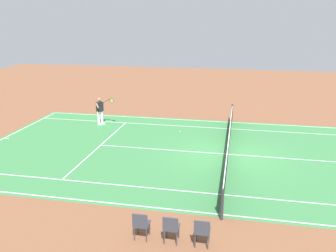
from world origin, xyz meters
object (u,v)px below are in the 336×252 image
Objects in this scene: tennis_net at (229,145)px; tennis_player_near at (100,109)px; tennis_ball at (180,131)px; spectator_chair_0 at (202,230)px; spectator_chair_1 at (171,227)px; spectator_chair_2 at (141,223)px.

tennis_net is 6.89× the size of tennis_player_near.
tennis_player_near reaches higher than tennis_ball.
spectator_chair_0 is (0.47, 7.32, 0.03)m from tennis_net.
tennis_player_near is at bearing -59.37° from spectator_chair_1.
tennis_player_near is (7.77, -3.52, 0.44)m from tennis_net.
tennis_ball is 0.08× the size of spectator_chair_2.
tennis_net is at bearing -100.46° from spectator_chair_1.
spectator_chair_2 is (-0.57, 10.27, 0.49)m from tennis_ball.
spectator_chair_1 is at bearing 79.54° from tennis_net.
tennis_net is 13.30× the size of spectator_chair_0.
spectator_chair_0 is (-7.30, 10.84, -0.41)m from tennis_player_near.
spectator_chair_1 is at bearing 180.00° from spectator_chair_2.
tennis_net is 7.65m from spectator_chair_2.
spectator_chair_1 and spectator_chair_2 have the same top height.
tennis_player_near is 13.07m from spectator_chair_0.
spectator_chair_1 is (1.35, 7.32, 0.03)m from tennis_net.
tennis_ball is at bearing -81.95° from spectator_chair_1.
spectator_chair_2 reaches higher than tennis_ball.
spectator_chair_2 is (1.76, 0.00, 0.00)m from spectator_chair_0.
tennis_player_near is 1.93× the size of spectator_chair_0.
spectator_chair_0 is at bearing 180.00° from spectator_chair_2.
tennis_ball is (-4.96, 0.57, -0.90)m from tennis_player_near.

